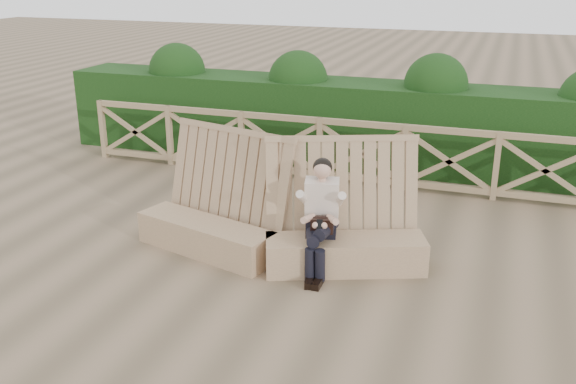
% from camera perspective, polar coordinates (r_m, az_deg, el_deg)
% --- Properties ---
extents(ground, '(60.00, 60.00, 0.00)m').
position_cam_1_polar(ground, '(7.75, 0.41, -7.39)').
color(ground, brown).
rests_on(ground, ground).
extents(bench, '(3.79, 1.39, 1.55)m').
position_cam_1_polar(bench, '(8.03, -1.12, -3.33)').
color(bench, '#8E6E51').
rests_on(bench, ground).
extents(woman, '(0.47, 0.89, 1.38)m').
position_cam_1_polar(woman, '(7.61, 2.92, -1.92)').
color(woman, black).
rests_on(woman, ground).
extents(guardrail, '(10.10, 0.09, 1.10)m').
position_cam_1_polar(guardrail, '(10.69, 6.49, 3.45)').
color(guardrail, '#7D6349').
rests_on(guardrail, ground).
extents(hedge, '(12.00, 1.20, 1.50)m').
position_cam_1_polar(hedge, '(11.78, 7.85, 5.91)').
color(hedge, black).
rests_on(hedge, ground).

